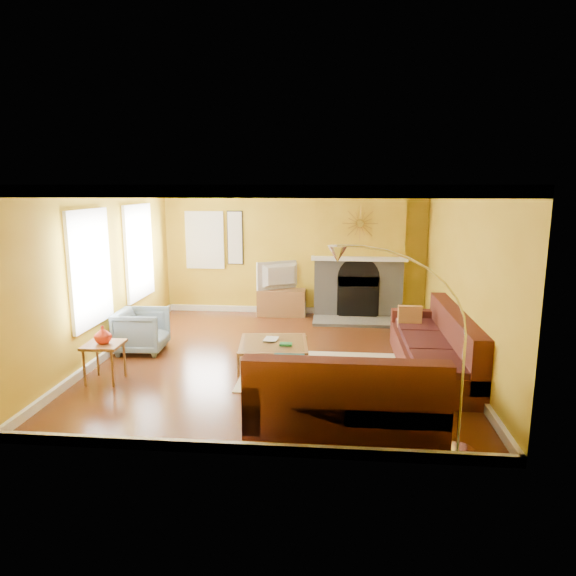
# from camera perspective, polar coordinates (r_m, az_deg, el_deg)

# --- Properties ---
(floor) EXTENTS (5.50, 6.00, 0.02)m
(floor) POSITION_cam_1_polar(r_m,az_deg,el_deg) (8.23, -1.07, -7.85)
(floor) COLOR brown
(floor) RESTS_ON ground
(ceiling) EXTENTS (5.50, 6.00, 0.02)m
(ceiling) POSITION_cam_1_polar(r_m,az_deg,el_deg) (7.77, -1.15, 11.46)
(ceiling) COLOR white
(ceiling) RESTS_ON ground
(wall_back) EXTENTS (5.50, 0.02, 2.70)m
(wall_back) POSITION_cam_1_polar(r_m,az_deg,el_deg) (10.85, 0.67, 4.24)
(wall_back) COLOR gold
(wall_back) RESTS_ON ground
(wall_front) EXTENTS (5.50, 0.02, 2.70)m
(wall_front) POSITION_cam_1_polar(r_m,az_deg,el_deg) (4.97, -4.98, -4.40)
(wall_front) COLOR gold
(wall_front) RESTS_ON ground
(wall_left) EXTENTS (0.02, 6.00, 2.70)m
(wall_left) POSITION_cam_1_polar(r_m,az_deg,el_deg) (8.64, -19.63, 1.73)
(wall_left) COLOR gold
(wall_left) RESTS_ON ground
(wall_right) EXTENTS (0.02, 6.00, 2.70)m
(wall_right) POSITION_cam_1_polar(r_m,az_deg,el_deg) (8.06, 18.79, 1.13)
(wall_right) COLOR gold
(wall_right) RESTS_ON ground
(baseboard) EXTENTS (5.50, 6.00, 0.12)m
(baseboard) POSITION_cam_1_polar(r_m,az_deg,el_deg) (8.20, -1.07, -7.39)
(baseboard) COLOR white
(baseboard) RESTS_ON floor
(crown_molding) EXTENTS (5.50, 6.00, 0.12)m
(crown_molding) POSITION_cam_1_polar(r_m,az_deg,el_deg) (7.77, -1.14, 10.94)
(crown_molding) COLOR white
(crown_molding) RESTS_ON ceiling
(window_left_near) EXTENTS (0.06, 1.22, 1.72)m
(window_left_near) POSITION_cam_1_polar(r_m,az_deg,el_deg) (9.78, -16.31, 3.88)
(window_left_near) COLOR white
(window_left_near) RESTS_ON wall_left
(window_left_far) EXTENTS (0.06, 1.22, 1.72)m
(window_left_far) POSITION_cam_1_polar(r_m,az_deg,el_deg) (8.06, -21.22, 2.05)
(window_left_far) COLOR white
(window_left_far) RESTS_ON wall_left
(window_back) EXTENTS (0.82, 0.06, 1.22)m
(window_back) POSITION_cam_1_polar(r_m,az_deg,el_deg) (11.09, -9.22, 5.29)
(window_back) COLOR white
(window_back) RESTS_ON wall_back
(wall_art) EXTENTS (0.34, 0.04, 1.14)m
(wall_art) POSITION_cam_1_polar(r_m,az_deg,el_deg) (10.95, -5.91, 5.56)
(wall_art) COLOR white
(wall_art) RESTS_ON wall_back
(fireplace) EXTENTS (1.80, 0.40, 2.70)m
(fireplace) POSITION_cam_1_polar(r_m,az_deg,el_deg) (10.62, 7.87, 3.97)
(fireplace) COLOR gray
(fireplace) RESTS_ON floor
(mantel) EXTENTS (1.92, 0.22, 0.08)m
(mantel) POSITION_cam_1_polar(r_m,az_deg,el_deg) (10.39, 7.91, 3.26)
(mantel) COLOR white
(mantel) RESTS_ON fireplace
(hearth) EXTENTS (1.80, 0.70, 0.06)m
(hearth) POSITION_cam_1_polar(r_m,az_deg,el_deg) (10.33, 7.80, -3.70)
(hearth) COLOR gray
(hearth) RESTS_ON floor
(sunburst) EXTENTS (0.70, 0.04, 0.70)m
(sunburst) POSITION_cam_1_polar(r_m,az_deg,el_deg) (10.33, 8.02, 7.11)
(sunburst) COLOR olive
(sunburst) RESTS_ON fireplace
(rug) EXTENTS (2.40, 1.80, 0.02)m
(rug) POSITION_cam_1_polar(r_m,az_deg,el_deg) (7.66, 4.06, -9.23)
(rug) COLOR beige
(rug) RESTS_ON floor
(sectional_sofa) EXTENTS (2.84, 3.74, 0.90)m
(sectional_sofa) POSITION_cam_1_polar(r_m,az_deg,el_deg) (7.26, 8.72, -6.80)
(sectional_sofa) COLOR #54221B
(sectional_sofa) RESTS_ON floor
(coffee_table) EXTENTS (1.10, 1.10, 0.40)m
(coffee_table) POSITION_cam_1_polar(r_m,az_deg,el_deg) (7.77, -1.62, -7.41)
(coffee_table) COLOR white
(coffee_table) RESTS_ON floor
(media_console) EXTENTS (1.00, 0.45, 0.55)m
(media_console) POSITION_cam_1_polar(r_m,az_deg,el_deg) (10.79, -0.72, -1.60)
(media_console) COLOR brown
(media_console) RESTS_ON floor
(tv) EXTENTS (0.95, 0.64, 0.59)m
(tv) POSITION_cam_1_polar(r_m,az_deg,el_deg) (10.68, -0.72, 1.38)
(tv) COLOR black
(tv) RESTS_ON media_console
(subwoofer) EXTENTS (0.30, 0.30, 0.30)m
(subwoofer) POSITION_cam_1_polar(r_m,az_deg,el_deg) (10.76, 1.17, -2.32)
(subwoofer) COLOR white
(subwoofer) RESTS_ON floor
(armchair) EXTENTS (0.82, 0.80, 0.71)m
(armchair) POSITION_cam_1_polar(r_m,az_deg,el_deg) (8.77, -15.93, -4.59)
(armchair) COLOR gray
(armchair) RESTS_ON floor
(side_table) EXTENTS (0.52, 0.52, 0.55)m
(side_table) POSITION_cam_1_polar(r_m,az_deg,el_deg) (7.65, -19.69, -7.78)
(side_table) COLOR brown
(side_table) RESTS_ON floor
(vase) EXTENTS (0.25, 0.25, 0.25)m
(vase) POSITION_cam_1_polar(r_m,az_deg,el_deg) (7.53, -19.89, -4.90)
(vase) COLOR red
(vase) RESTS_ON side_table
(book) EXTENTS (0.22, 0.28, 0.03)m
(book) POSITION_cam_1_polar(r_m,az_deg,el_deg) (7.82, -2.64, -5.68)
(book) COLOR white
(book) RESTS_ON coffee_table
(arc_lamp) EXTENTS (1.35, 0.36, 2.12)m
(arc_lamp) POSITION_cam_1_polar(r_m,az_deg,el_deg) (5.23, 12.79, -7.17)
(arc_lamp) COLOR silver
(arc_lamp) RESTS_ON floor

